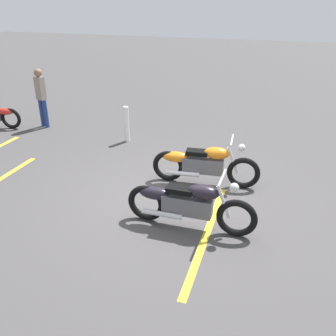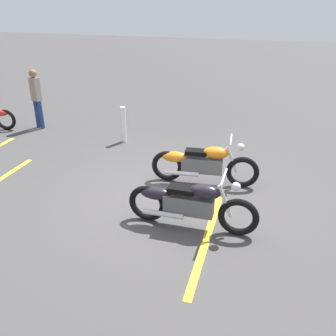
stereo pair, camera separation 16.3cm
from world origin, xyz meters
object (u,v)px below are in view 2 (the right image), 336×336
(motorcycle_bright_foreground, at_px, (202,163))
(motorcycle_dark_foreground, at_px, (188,203))
(bystander_near_row, at_px, (36,96))
(bollard_post, at_px, (123,125))

(motorcycle_bright_foreground, xyz_separation_m, motorcycle_dark_foreground, (-0.15, 1.64, 0.00))
(motorcycle_bright_foreground, height_order, motorcycle_dark_foreground, same)
(motorcycle_bright_foreground, relative_size, motorcycle_dark_foreground, 1.00)
(bystander_near_row, height_order, bollard_post, bystander_near_row)
(bystander_near_row, xyz_separation_m, bollard_post, (-2.86, 0.31, -0.48))
(bollard_post, bearing_deg, motorcycle_dark_foreground, 128.18)
(motorcycle_dark_foreground, relative_size, bollard_post, 2.32)
(motorcycle_bright_foreground, height_order, bystander_near_row, bystander_near_row)
(motorcycle_dark_foreground, height_order, bystander_near_row, bystander_near_row)
(motorcycle_dark_foreground, height_order, bollard_post, motorcycle_dark_foreground)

